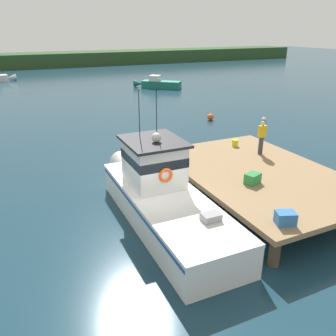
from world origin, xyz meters
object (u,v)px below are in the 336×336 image
at_px(deckhand_further_back, 262,137).
at_px(mooring_buoy_channel_marker, 264,119).
at_px(crate_stack_near_edge, 253,178).
at_px(mooring_buoy_inshore, 210,117).
at_px(main_fishing_boat, 160,194).
at_px(moored_boat_far_left, 158,84).
at_px(bait_bucket, 235,143).
at_px(crate_single_by_cleat, 285,218).

height_order(deckhand_further_back, mooring_buoy_channel_marker, deckhand_further_back).
xyz_separation_m(crate_stack_near_edge, mooring_buoy_inshore, (6.40, 13.43, -1.15)).
distance_m(main_fishing_boat, moored_boat_far_left, 31.47).
xyz_separation_m(crate_stack_near_edge, deckhand_further_back, (2.51, 2.64, 0.65)).
distance_m(deckhand_further_back, mooring_buoy_inshore, 11.61).
distance_m(main_fishing_boat, bait_bucket, 6.50).
bearing_deg(mooring_buoy_inshore, crate_stack_near_edge, -115.50).
xyz_separation_m(main_fishing_boat, mooring_buoy_channel_marker, (13.50, 10.23, -0.83)).
bearing_deg(mooring_buoy_channel_marker, crate_single_by_cleat, -127.81).
bearing_deg(main_fishing_boat, moored_boat_far_left, 66.49).
bearing_deg(main_fishing_boat, deckhand_further_back, 15.18).
height_order(crate_single_by_cleat, crate_stack_near_edge, same).
bearing_deg(mooring_buoy_inshore, mooring_buoy_channel_marker, -31.65).
bearing_deg(crate_stack_near_edge, mooring_buoy_inshore, 64.50).
bearing_deg(deckhand_further_back, mooring_buoy_channel_marker, 49.01).
bearing_deg(bait_bucket, crate_stack_near_edge, -117.00).
distance_m(mooring_buoy_inshore, mooring_buoy_channel_marker, 4.19).
bearing_deg(crate_single_by_cleat, deckhand_further_back, 57.69).
relative_size(main_fishing_boat, bait_bucket, 28.88).
relative_size(crate_single_by_cleat, crate_stack_near_edge, 1.00).
height_order(moored_boat_far_left, mooring_buoy_channel_marker, moored_boat_far_left).
bearing_deg(crate_stack_near_edge, bait_bucket, 63.00).
distance_m(deckhand_further_back, mooring_buoy_channel_marker, 11.53).
bearing_deg(mooring_buoy_channel_marker, mooring_buoy_inshore, 148.35).
bearing_deg(moored_boat_far_left, bait_bucket, -105.04).
height_order(crate_single_by_cleat, bait_bucket, crate_single_by_cleat).
height_order(moored_boat_far_left, mooring_buoy_inshore, moored_boat_far_left).
relative_size(moored_boat_far_left, mooring_buoy_channel_marker, 14.46).
xyz_separation_m(main_fishing_boat, mooring_buoy_inshore, (9.93, 12.43, -0.75)).
xyz_separation_m(deckhand_further_back, mooring_buoy_inshore, (3.89, 10.79, -1.80)).
relative_size(crate_single_by_cleat, moored_boat_far_left, 0.12).
bearing_deg(moored_boat_far_left, main_fishing_boat, -113.51).
bearing_deg(moored_boat_far_left, mooring_buoy_channel_marker, -87.09).
distance_m(main_fishing_boat, crate_stack_near_edge, 3.69).
distance_m(bait_bucket, mooring_buoy_channel_marker, 10.62).
xyz_separation_m(deckhand_further_back, moored_boat_far_left, (6.52, 27.22, -1.55)).
relative_size(bait_bucket, mooring_buoy_inshore, 0.67).
bearing_deg(mooring_buoy_inshore, bait_bucket, -114.80).
bearing_deg(crate_single_by_cleat, mooring_buoy_inshore, 65.62).
bearing_deg(bait_bucket, moored_boat_far_left, 74.96).
xyz_separation_m(mooring_buoy_inshore, mooring_buoy_channel_marker, (3.57, -2.20, -0.08)).
bearing_deg(mooring_buoy_inshore, main_fishing_boat, -128.62).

